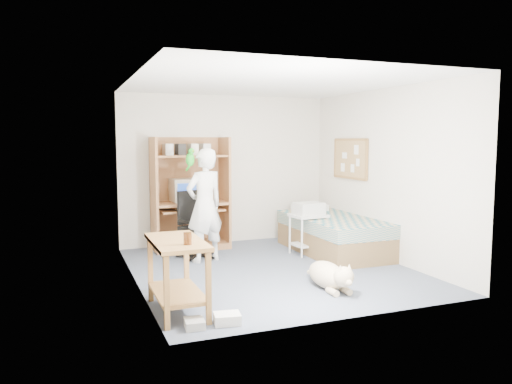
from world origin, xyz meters
TOP-DOWN VIEW (x-y plane):
  - floor at (0.00, 0.00)m, footprint 4.00×4.00m
  - wall_back at (0.00, 2.00)m, footprint 3.60×0.02m
  - wall_right at (1.80, 0.00)m, footprint 0.02×4.00m
  - wall_left at (-1.80, 0.00)m, footprint 0.02×4.00m
  - ceiling at (0.00, 0.00)m, footprint 3.60×4.00m
  - computer_hutch at (-0.70, 1.74)m, footprint 1.20×0.63m
  - bed at (1.30, 0.62)m, footprint 1.02×2.02m
  - side_desk at (-1.55, -1.20)m, footprint 0.50×1.00m
  - corkboard at (1.77, 0.90)m, footprint 0.04×0.94m
  - office_chair at (-0.78, 1.08)m, footprint 0.56×0.57m
  - person at (-0.71, 0.78)m, footprint 0.69×0.57m
  - parrot at (-0.91, 0.79)m, footprint 0.12×0.21m
  - dog at (0.29, -1.07)m, footprint 0.33×1.01m
  - printer_cart at (0.89, 0.65)m, footprint 0.56×0.46m
  - printer at (0.89, 0.65)m, footprint 0.45×0.36m
  - crt_monitor at (-0.80, 1.75)m, footprint 0.41×0.43m
  - keyboard at (-0.73, 1.58)m, footprint 0.45×0.17m
  - pencil_cup at (-0.39, 1.65)m, footprint 0.08×0.08m
  - drink_glass at (-1.50, -1.46)m, footprint 0.08×0.08m
  - floor_box_a at (-1.18, -1.70)m, footprint 0.28×0.24m
  - floor_box_b at (-1.50, -1.69)m, footprint 0.20×0.24m

SIDE VIEW (x-z plane):
  - floor at x=0.00m, z-range 0.00..0.00m
  - floor_box_b at x=-1.50m, z-range 0.00..0.08m
  - floor_box_a at x=-1.18m, z-range 0.00..0.10m
  - dog at x=0.29m, z-range -0.02..0.36m
  - bed at x=1.30m, z-range -0.04..0.62m
  - office_chair at x=-0.78m, z-range -0.14..0.84m
  - printer_cart at x=0.89m, z-range 0.10..0.72m
  - side_desk at x=-1.55m, z-range 0.12..0.87m
  - keyboard at x=-0.73m, z-range 0.66..0.69m
  - printer at x=0.89m, z-range 0.62..0.80m
  - drink_glass at x=-1.50m, z-range 0.75..0.87m
  - person at x=-0.71m, z-range 0.00..1.64m
  - pencil_cup at x=-0.39m, z-range 0.76..0.88m
  - computer_hutch at x=-0.70m, z-range -0.08..1.72m
  - crt_monitor at x=-0.80m, z-range 0.77..1.13m
  - wall_back at x=0.00m, z-range 0.00..2.50m
  - wall_right at x=1.80m, z-range 0.00..2.50m
  - wall_left at x=-1.80m, z-range 0.00..2.50m
  - corkboard at x=1.77m, z-range 1.12..1.78m
  - parrot at x=-0.91m, z-range 1.33..1.66m
  - ceiling at x=0.00m, z-range 2.49..2.51m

